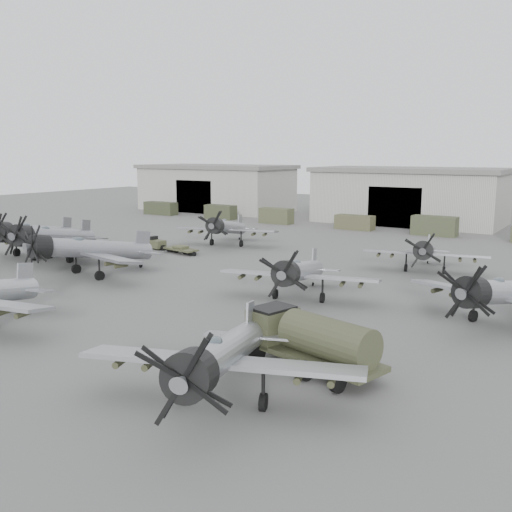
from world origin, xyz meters
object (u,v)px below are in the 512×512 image
at_px(tug_trailer, 166,246).
at_px(ground_crew, 111,248).
at_px(aircraft_extra_221, 50,237).
at_px(aircraft_near_2, 219,357).
at_px(aircraft_mid_0, 31,234).
at_px(aircraft_mid_3, 502,293).
at_px(aircraft_far_1, 425,251).
at_px(fuel_tanker, 312,338).
at_px(aircraft_mid_1, 85,249).
at_px(aircraft_far_0, 226,227).
at_px(aircraft_mid_2, 298,272).

xyz_separation_m(tug_trailer, ground_crew, (-3.00, -5.39, 0.26)).
bearing_deg(aircraft_extra_221, aircraft_near_2, -42.69).
xyz_separation_m(aircraft_mid_0, aircraft_extra_221, (3.82, -0.50, 0.00)).
relative_size(aircraft_mid_0, ground_crew, 8.52).
bearing_deg(aircraft_mid_3, aircraft_extra_221, -161.73).
xyz_separation_m(aircraft_far_1, aircraft_extra_221, (-33.68, -15.22, 0.49)).
relative_size(aircraft_mid_0, fuel_tanker, 1.74).
xyz_separation_m(aircraft_near_2, aircraft_extra_221, (-34.57, 17.94, 0.24)).
bearing_deg(aircraft_mid_1, aircraft_mid_3, 18.10).
relative_size(aircraft_mid_0, aircraft_mid_1, 1.02).
height_order(aircraft_far_1, fuel_tanker, aircraft_far_1).
height_order(aircraft_near_2, aircraft_far_0, aircraft_near_2).
xyz_separation_m(fuel_tanker, tug_trailer, (-30.50, 23.15, -1.13)).
bearing_deg(aircraft_mid_3, aircraft_mid_0, -162.43).
bearing_deg(fuel_tanker, aircraft_mid_3, 76.02).
bearing_deg(aircraft_near_2, tug_trailer, 114.95).
relative_size(aircraft_near_2, ground_crew, 7.63).
bearing_deg(aircraft_near_2, aircraft_mid_3, 46.49).
distance_m(aircraft_near_2, aircraft_far_0, 43.85).
relative_size(aircraft_mid_0, tug_trailer, 1.84).
distance_m(aircraft_mid_3, fuel_tanker, 14.42).
distance_m(aircraft_mid_0, aircraft_mid_1, 12.91).
height_order(aircraft_near_2, aircraft_mid_2, aircraft_near_2).
relative_size(aircraft_mid_2, aircraft_extra_221, 0.87).
xyz_separation_m(aircraft_far_1, tug_trailer, (-28.27, -3.92, -1.49)).
bearing_deg(ground_crew, fuel_tanker, -120.11).
bearing_deg(aircraft_mid_1, aircraft_mid_2, 19.97).
relative_size(aircraft_mid_2, aircraft_far_0, 0.98).
relative_size(tug_trailer, ground_crew, 4.62).
xyz_separation_m(aircraft_mid_1, aircraft_far_1, (25.05, 18.16, -0.44)).
xyz_separation_m(aircraft_mid_0, ground_crew, (6.23, 5.41, -1.72)).
distance_m(aircraft_mid_1, fuel_tanker, 28.71).
xyz_separation_m(aircraft_mid_1, fuel_tanker, (27.28, -8.91, -0.80)).
bearing_deg(aircraft_near_2, aircraft_far_1, 71.57).
relative_size(aircraft_mid_1, tug_trailer, 1.82).
relative_size(aircraft_mid_2, aircraft_far_1, 1.07).
bearing_deg(aircraft_mid_3, aircraft_near_2, -96.36).
bearing_deg(ground_crew, aircraft_mid_3, -99.36).
bearing_deg(aircraft_extra_221, aircraft_far_1, 9.05).
bearing_deg(aircraft_extra_221, aircraft_mid_3, -14.16).
relative_size(aircraft_mid_0, aircraft_mid_3, 1.11).
height_order(aircraft_mid_3, fuel_tanker, aircraft_mid_3).
xyz_separation_m(aircraft_mid_3, ground_crew, (-40.33, 5.08, -1.47)).
distance_m(aircraft_mid_2, aircraft_far_1, 16.07).
height_order(aircraft_mid_2, aircraft_mid_3, aircraft_mid_3).
distance_m(aircraft_far_1, tug_trailer, 28.58).
bearing_deg(aircraft_mid_3, aircraft_mid_1, -156.53).
height_order(aircraft_mid_0, aircraft_far_0, aircraft_mid_0).
relative_size(aircraft_mid_1, aircraft_mid_3, 1.09).
bearing_deg(aircraft_mid_0, aircraft_mid_2, -16.26).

